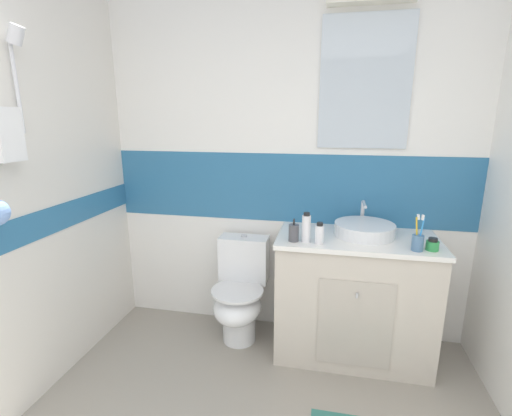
% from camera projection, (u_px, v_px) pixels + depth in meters
% --- Properties ---
extents(wall_back_tiled, '(3.20, 0.20, 2.50)m').
position_uv_depth(wall_back_tiled, '(289.00, 165.00, 2.64)').
color(wall_back_tiled, white).
rests_on(wall_back_tiled, ground_plane).
extents(vanity_cabinet, '(1.02, 0.55, 0.85)m').
position_uv_depth(vanity_cabinet, '(353.00, 296.00, 2.45)').
color(vanity_cabinet, beige).
rests_on(vanity_cabinet, ground_plane).
extents(sink_basin, '(0.39, 0.43, 0.19)m').
position_uv_depth(sink_basin, '(364.00, 229.00, 2.37)').
color(sink_basin, white).
rests_on(sink_basin, vanity_cabinet).
extents(toilet, '(0.37, 0.50, 0.76)m').
position_uv_depth(toilet, '(240.00, 294.00, 2.64)').
color(toilet, white).
rests_on(toilet, ground_plane).
extents(toothbrush_cup, '(0.07, 0.07, 0.22)m').
position_uv_depth(toothbrush_cup, '(418.00, 241.00, 2.09)').
color(toothbrush_cup, '#4C7299').
rests_on(toothbrush_cup, vanity_cabinet).
extents(soap_dispenser, '(0.06, 0.06, 0.15)m').
position_uv_depth(soap_dispenser, '(294.00, 233.00, 2.25)').
color(soap_dispenser, '#4C4C51').
rests_on(soap_dispenser, vanity_cabinet).
extents(lotion_bottle_short, '(0.06, 0.06, 0.13)m').
position_uv_depth(lotion_bottle_short, '(319.00, 234.00, 2.20)').
color(lotion_bottle_short, white).
rests_on(lotion_bottle_short, vanity_cabinet).
extents(hair_gel_jar, '(0.07, 0.07, 0.07)m').
position_uv_depth(hair_gel_jar, '(432.00, 245.00, 2.10)').
color(hair_gel_jar, green).
rests_on(hair_gel_jar, vanity_cabinet).
extents(shampoo_bottle_tall, '(0.05, 0.05, 0.19)m').
position_uv_depth(shampoo_bottle_tall, '(306.00, 228.00, 2.23)').
color(shampoo_bottle_tall, white).
rests_on(shampoo_bottle_tall, vanity_cabinet).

